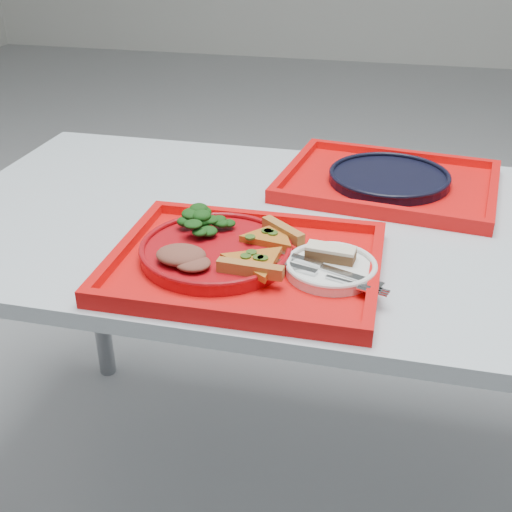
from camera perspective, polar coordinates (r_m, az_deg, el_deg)
name	(u,v)px	position (r m, az deg, el deg)	size (l,w,h in m)	color
ground	(320,493)	(1.72, 5.70, -20.21)	(10.00, 10.00, 0.00)	#94979C
table	(336,258)	(1.29, 7.15, -0.16)	(1.60, 0.80, 0.75)	silver
tray_main	(246,266)	(1.09, -0.93, -0.92)	(0.45, 0.35, 0.01)	red
tray_far	(388,185)	(1.44, 11.69, 6.23)	(0.45, 0.35, 0.01)	red
dinner_plate	(216,252)	(1.10, -3.58, 0.34)	(0.26, 0.26, 0.02)	#A20A11
side_plate	(331,270)	(1.06, 6.68, -1.20)	(0.15, 0.15, 0.01)	white
navy_plate	(389,179)	(1.44, 11.74, 6.74)	(0.26, 0.26, 0.02)	black
pizza_slice_a	(256,260)	(1.04, -0.02, -0.34)	(0.12, 0.11, 0.02)	gold
pizza_slice_b	(271,235)	(1.12, 1.31, 1.89)	(0.11, 0.10, 0.02)	gold
salad_heap	(205,219)	(1.15, -4.56, 3.29)	(0.10, 0.09, 0.05)	black
meat_portion	(181,255)	(1.06, -6.68, 0.09)	(0.08, 0.07, 0.03)	brown
dessert_bar	(331,253)	(1.07, 6.65, 0.28)	(0.08, 0.04, 0.02)	#502F1A
knife	(330,268)	(1.04, 6.61, -1.09)	(0.18, 0.02, 0.01)	silver
fork	(325,275)	(1.02, 6.17, -1.73)	(0.18, 0.02, 0.01)	silver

